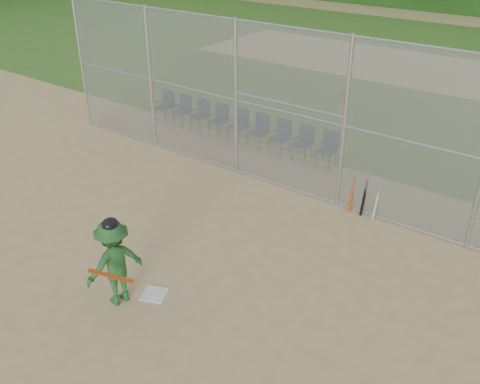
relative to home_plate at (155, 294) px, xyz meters
The scene contains 16 objects.
ground 0.10m from the home_plate, 12.26° to the right, with size 100.00×100.00×0.00m, color tan.
grass_strip 17.98m from the home_plate, 89.69° to the left, with size 100.00×100.00×0.00m, color #325F1C.
dirt_patch_far 17.98m from the home_plate, 89.69° to the left, with size 24.00×24.00×0.00m, color tan.
backstop_fence 5.39m from the home_plate, 88.89° to the left, with size 16.09×0.09×4.00m.
home_plate is the anchor object (origin of this frame).
batter_at_plate 1.03m from the home_plate, 130.16° to the right, with size 0.98×1.34×1.72m.
spare_bats 5.28m from the home_plate, 70.45° to the left, with size 0.66×0.26×0.85m.
chair_0 9.15m from the home_plate, 132.60° to the left, with size 0.54×0.52×0.96m, color #10133B, non-canonical shape.
chair_1 8.66m from the home_plate, 128.94° to the left, with size 0.54×0.52×0.96m, color #10133B, non-canonical shape.
chair_2 8.21m from the home_plate, 124.85° to the left, with size 0.54×0.52×0.96m, color #10133B, non-canonical shape.
chair_3 7.80m from the home_plate, 120.30° to the left, with size 0.54×0.52×0.96m, color #10133B, non-canonical shape.
chair_4 7.45m from the home_plate, 115.30° to the left, with size 0.54×0.52×0.96m, color #10133B, non-canonical shape.
chair_5 7.16m from the home_plate, 109.85° to the left, with size 0.54×0.52×0.96m, color #10133B, non-canonical shape.
chair_6 6.95m from the home_plate, 103.99° to the left, with size 0.54×0.52×0.96m, color #10133B, non-canonical shape.
chair_7 6.80m from the home_plate, 97.83° to the left, with size 0.54×0.52×0.96m, color #10133B, non-canonical shape.
chair_8 6.74m from the home_plate, 91.47° to the left, with size 0.54×0.52×0.96m, color #10133B, non-canonical shape.
Camera 1 is at (5.78, -5.23, 6.25)m, focal length 40.00 mm.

